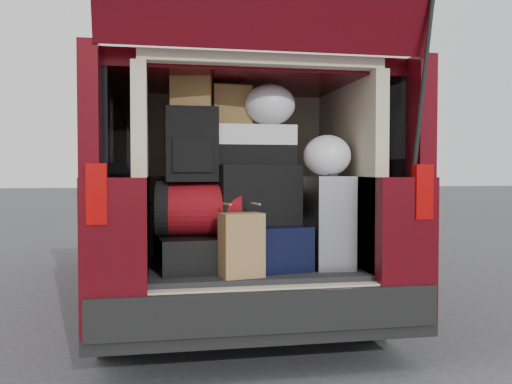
% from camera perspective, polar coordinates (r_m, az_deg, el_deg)
% --- Properties ---
extents(ground, '(80.00, 80.00, 0.00)m').
position_cam_1_polar(ground, '(3.32, 0.11, -17.75)').
color(ground, '#363638').
rests_on(ground, ground).
extents(minivan, '(1.90, 5.35, 2.77)m').
position_cam_1_polar(minivan, '(4.97, -3.85, -0.45)').
color(minivan, black).
rests_on(minivan, ground).
extents(load_floor, '(1.24, 1.05, 0.55)m').
position_cam_1_polar(load_floor, '(3.50, -0.74, -12.00)').
color(load_floor, black).
rests_on(load_floor, ground).
extents(black_hardshell, '(0.41, 0.53, 0.20)m').
position_cam_1_polar(black_hardshell, '(3.26, -7.10, -6.36)').
color(black_hardshell, black).
rests_on(black_hardshell, load_floor).
extents(navy_hardshell, '(0.59, 0.68, 0.26)m').
position_cam_1_polar(navy_hardshell, '(3.32, 0.08, -5.64)').
color(navy_hardshell, black).
rests_on(navy_hardshell, load_floor).
extents(silver_roller, '(0.24, 0.37, 0.55)m').
position_cam_1_polar(silver_roller, '(3.33, 7.69, -3.11)').
color(silver_roller, silver).
rests_on(silver_roller, load_floor).
extents(kraft_bag, '(0.25, 0.19, 0.35)m').
position_cam_1_polar(kraft_bag, '(2.99, -1.55, -5.60)').
color(kraft_bag, olive).
rests_on(kraft_bag, load_floor).
extents(red_duffel, '(0.52, 0.37, 0.32)m').
position_cam_1_polar(red_duffel, '(3.25, -6.04, -1.74)').
color(red_duffel, maroon).
rests_on(red_duffel, black_hardshell).
extents(black_soft_case, '(0.55, 0.39, 0.36)m').
position_cam_1_polar(black_soft_case, '(3.30, -0.08, -0.28)').
color(black_soft_case, black).
rests_on(black_soft_case, navy_hardshell).
extents(backpack, '(0.31, 0.19, 0.43)m').
position_cam_1_polar(backpack, '(3.21, -6.81, 4.97)').
color(backpack, black).
rests_on(backpack, red_duffel).
extents(twotone_duffel, '(0.54, 0.29, 0.24)m').
position_cam_1_polar(twotone_duffel, '(3.34, -0.74, 4.91)').
color(twotone_duffel, silver).
rests_on(twotone_duffel, black_soft_case).
extents(grocery_sack_lower, '(0.26, 0.23, 0.21)m').
position_cam_1_polar(grocery_sack_lower, '(3.26, -6.78, 10.64)').
color(grocery_sack_lower, brown).
rests_on(grocery_sack_lower, backpack).
extents(grocery_sack_upper, '(0.26, 0.23, 0.24)m').
position_cam_1_polar(grocery_sack_upper, '(3.36, -2.82, 9.00)').
color(grocery_sack_upper, brown).
rests_on(grocery_sack_upper, twotone_duffel).
extents(plastic_bag_center, '(0.35, 0.34, 0.25)m').
position_cam_1_polar(plastic_bag_center, '(3.33, 1.46, 9.16)').
color(plastic_bag_center, white).
rests_on(plastic_bag_center, twotone_duffel).
extents(plastic_bag_right, '(0.32, 0.30, 0.25)m').
position_cam_1_polar(plastic_bag_right, '(3.29, 7.51, 3.82)').
color(plastic_bag_right, white).
rests_on(plastic_bag_right, silver_roller).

